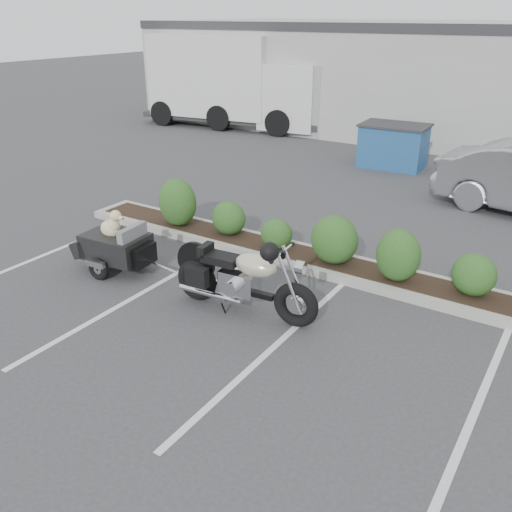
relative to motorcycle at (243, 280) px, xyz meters
The scene contains 7 objects.
ground 0.64m from the motorcycle, behind, with size 90.00×90.00×0.00m, color #38383A.
planter_kerb 2.36m from the motorcycle, 71.96° to the left, with size 12.00×1.00×0.15m, color #9E9E93.
building 17.06m from the motorcycle, 90.96° to the left, with size 26.00×10.00×4.00m, color #9EA099.
motorcycle is the anchor object (origin of this frame).
pet_trailer 2.79m from the motorcycle, behind, with size 1.99×1.12×1.18m.
dumpster 9.83m from the motorcycle, 96.72° to the left, with size 2.03×1.45×1.29m.
delivery_truck 15.42m from the motorcycle, 125.12° to the left, with size 7.99×3.60×3.53m.
Camera 1 is at (4.48, -6.11, 4.32)m, focal length 38.00 mm.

